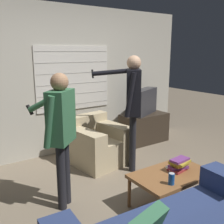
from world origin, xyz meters
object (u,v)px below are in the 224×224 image
soda_can (171,179)px  spare_remote (169,169)px  tv (144,102)px  armchair_beige (96,143)px  coffee_table (171,177)px  book_stack (179,164)px  person_right_standing (132,99)px  person_left_standing (60,126)px

soda_can → spare_remote: soda_can is taller
tv → armchair_beige: bearing=-10.9°
armchair_beige → tv: (1.29, 0.31, 0.51)m
armchair_beige → tv: bearing=-174.5°
coffee_table → book_stack: (0.13, 0.01, 0.12)m
book_stack → spare_remote: bearing=140.7°
person_right_standing → spare_remote: 1.18m
person_right_standing → soda_can: (-0.42, -1.21, -0.63)m
armchair_beige → spare_remote: armchair_beige is taller
book_stack → soda_can: (-0.33, -0.19, -0.01)m
coffee_table → soda_can: 0.28m
person_left_standing → spare_remote: (1.09, -0.62, -0.56)m
person_right_standing → tv: bearing=-12.0°
spare_remote → person_right_standing: bearing=103.8°
spare_remote → armchair_beige: bearing=119.3°
person_right_standing → spare_remote: bearing=-153.8°
tv → person_right_standing: size_ratio=0.44×
soda_can → coffee_table: bearing=42.5°
tv → person_left_standing: size_ratio=0.49×
tv → soda_can: bearing=31.0°
coffee_table → spare_remote: (0.05, 0.08, 0.05)m
person_right_standing → soda_can: person_right_standing is taller
coffee_table → soda_can: bearing=-137.5°
coffee_table → tv: tv is taller
coffee_table → person_left_standing: person_left_standing is taller
armchair_beige → person_right_standing: (0.30, -0.54, 0.78)m
soda_can → spare_remote: 0.36m
person_right_standing → coffee_table: bearing=-155.4°
armchair_beige → person_left_standing: (-0.97, -0.87, 0.66)m
tv → soda_can: tv is taller
armchair_beige → person_left_standing: size_ratio=0.61×
armchair_beige → spare_remote: size_ratio=7.09×
coffee_table → book_stack: 0.18m
coffee_table → person_right_standing: 1.29m
soda_can → person_left_standing: bearing=133.9°
armchair_beige → soda_can: armchair_beige is taller
armchair_beige → book_stack: armchair_beige is taller
armchair_beige → person_right_standing: person_right_standing is taller
person_right_standing → spare_remote: person_right_standing is taller
person_left_standing → spare_remote: 1.37m
person_left_standing → soda_can: size_ratio=12.38×
coffee_table → person_right_standing: person_right_standing is taller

